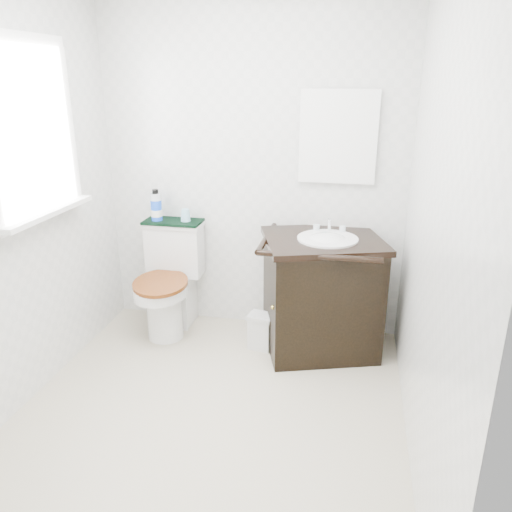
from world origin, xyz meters
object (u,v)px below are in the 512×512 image
(toilet, at_px, (171,285))
(mouthwash_bottle, at_px, (156,206))
(trash_bin, at_px, (261,331))
(vanity, at_px, (321,291))
(cup, at_px, (185,215))

(toilet, distance_m, mouthwash_bottle, 0.60)
(trash_bin, bearing_deg, vanity, 14.40)
(cup, bearing_deg, vanity, -10.43)
(vanity, bearing_deg, trash_bin, -165.60)
(vanity, relative_size, trash_bin, 3.57)
(toilet, distance_m, trash_bin, 0.78)
(mouthwash_bottle, height_order, cup, mouthwash_bottle)
(toilet, height_order, trash_bin, toilet)
(toilet, xyz_separation_m, mouthwash_bottle, (-0.12, 0.11, 0.58))
(vanity, distance_m, cup, 1.14)
(vanity, xyz_separation_m, trash_bin, (-0.40, -0.10, -0.30))
(trash_bin, bearing_deg, toilet, 167.08)
(toilet, bearing_deg, cup, 51.60)
(toilet, height_order, cup, cup)
(mouthwash_bottle, bearing_deg, cup, 5.18)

